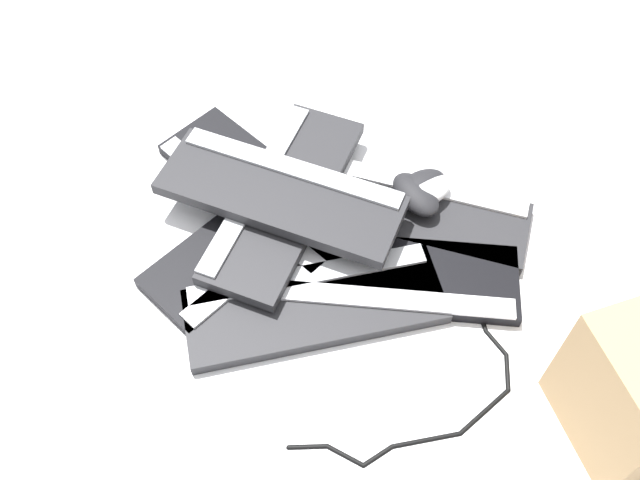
# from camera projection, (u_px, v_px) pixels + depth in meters

# --- Properties ---
(ground_plane) EXTENTS (3.20, 3.20, 0.00)m
(ground_plane) POSITION_uv_depth(u_px,v_px,m) (326.00, 254.00, 1.29)
(ground_plane) COLOR white
(keyboard_0) EXTENTS (0.37, 0.45, 0.03)m
(keyboard_0) POSITION_uv_depth(u_px,v_px,m) (409.00, 209.00, 1.33)
(keyboard_0) COLOR #232326
(keyboard_0) RESTS_ON ground
(keyboard_1) EXTENTS (0.20, 0.45, 0.03)m
(keyboard_1) POSITION_uv_depth(u_px,v_px,m) (260.00, 190.00, 1.36)
(keyboard_1) COLOR black
(keyboard_1) RESTS_ON ground
(keyboard_2) EXTENTS (0.45, 0.20, 0.03)m
(keyboard_2) POSITION_uv_depth(u_px,v_px,m) (257.00, 234.00, 1.30)
(keyboard_2) COLOR black
(keyboard_2) RESTS_ON ground
(keyboard_3) EXTENTS (0.46, 0.33, 0.03)m
(keyboard_3) POSITION_uv_depth(u_px,v_px,m) (314.00, 305.00, 1.22)
(keyboard_3) COLOR #232326
(keyboard_3) RESTS_ON ground
(keyboard_4) EXTENTS (0.42, 0.42, 0.03)m
(keyboard_4) POSITION_uv_depth(u_px,v_px,m) (392.00, 277.00, 1.25)
(keyboard_4) COLOR black
(keyboard_4) RESTS_ON ground
(keyboard_5) EXTENTS (0.46, 0.34, 0.03)m
(keyboard_5) POSITION_uv_depth(u_px,v_px,m) (283.00, 198.00, 1.31)
(keyboard_5) COLOR #232326
(keyboard_5) RESTS_ON keyboard_2
(keyboard_6) EXTENTS (0.34, 0.46, 0.03)m
(keyboard_6) POSITION_uv_depth(u_px,v_px,m) (281.00, 194.00, 1.28)
(keyboard_6) COLOR #232326
(keyboard_6) RESTS_ON keyboard_5
(mouse_0) EXTENTS (0.11, 0.07, 0.04)m
(mouse_0) POSITION_uv_depth(u_px,v_px,m) (420.00, 187.00, 1.31)
(mouse_0) COLOR black
(mouse_0) RESTS_ON keyboard_0
(mouse_1) EXTENTS (0.12, 0.08, 0.04)m
(mouse_1) POSITION_uv_depth(u_px,v_px,m) (424.00, 191.00, 1.31)
(mouse_1) COLOR silver
(mouse_1) RESTS_ON keyboard_0
(mouse_2) EXTENTS (0.11, 0.13, 0.04)m
(mouse_2) POSITION_uv_depth(u_px,v_px,m) (243.00, 178.00, 1.33)
(mouse_2) COLOR black
(mouse_2) RESTS_ON keyboard_1
(mouse_3) EXTENTS (0.08, 0.12, 0.04)m
(mouse_3) POSITION_uv_depth(u_px,v_px,m) (416.00, 194.00, 1.30)
(mouse_3) COLOR black
(mouse_3) RESTS_ON keyboard_0
(cable_0) EXTENTS (0.52, 0.21, 0.01)m
(cable_0) POSITION_uv_depth(u_px,v_px,m) (444.00, 382.00, 1.15)
(cable_0) COLOR black
(cable_0) RESTS_ON ground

